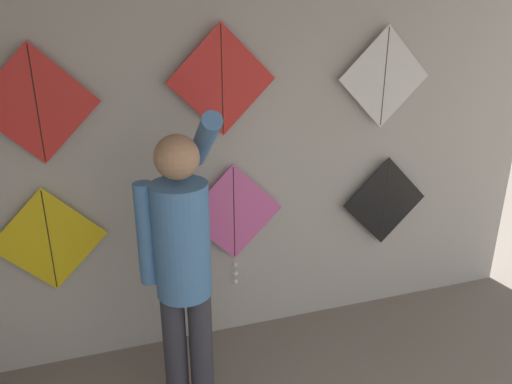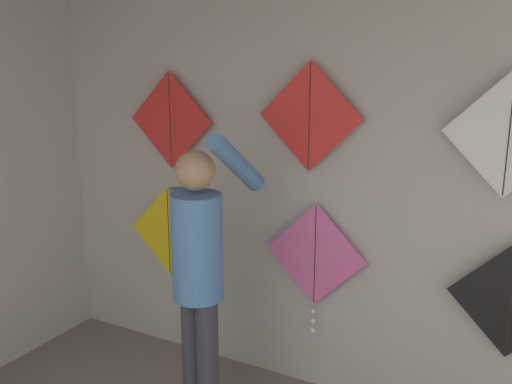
{
  "view_description": "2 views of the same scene",
  "coord_description": "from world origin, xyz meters",
  "px_view_note": "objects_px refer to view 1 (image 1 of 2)",
  "views": [
    {
      "loc": [
        -0.74,
        0.29,
        2.34
      ],
      "look_at": [
        0.15,
        3.07,
        1.21
      ],
      "focal_mm": 35.0,
      "sensor_mm": 36.0,
      "label": 1
    },
    {
      "loc": [
        1.4,
        0.06,
        2.27
      ],
      "look_at": [
        -0.24,
        3.07,
        1.41
      ],
      "focal_mm": 40.0,
      "sensor_mm": 36.0,
      "label": 2
    }
  ],
  "objects_px": {
    "kite_1": "(234,217)",
    "kite_5": "(385,78)",
    "shopkeeper": "(183,260)",
    "kite_3": "(37,105)",
    "kite_2": "(385,201)",
    "kite_4": "(222,81)",
    "kite_0": "(49,240)"
  },
  "relations": [
    {
      "from": "kite_0",
      "to": "kite_2",
      "type": "distance_m",
      "value": 2.36
    },
    {
      "from": "kite_2",
      "to": "kite_3",
      "type": "xyz_separation_m",
      "value": [
        -2.31,
        0.0,
        0.87
      ]
    },
    {
      "from": "shopkeeper",
      "to": "kite_3",
      "type": "height_order",
      "value": "kite_3"
    },
    {
      "from": "kite_2",
      "to": "kite_5",
      "type": "relative_size",
      "value": 1.0
    },
    {
      "from": "kite_0",
      "to": "kite_3",
      "type": "relative_size",
      "value": 1.0
    },
    {
      "from": "kite_1",
      "to": "kite_3",
      "type": "height_order",
      "value": "kite_3"
    },
    {
      "from": "kite_0",
      "to": "kite_5",
      "type": "height_order",
      "value": "kite_5"
    },
    {
      "from": "kite_5",
      "to": "shopkeeper",
      "type": "bearing_deg",
      "value": -157.04
    },
    {
      "from": "shopkeeper",
      "to": "kite_4",
      "type": "height_order",
      "value": "kite_4"
    },
    {
      "from": "kite_3",
      "to": "kite_5",
      "type": "xyz_separation_m",
      "value": [
        2.21,
        0.0,
        0.05
      ]
    },
    {
      "from": "shopkeeper",
      "to": "kite_4",
      "type": "bearing_deg",
      "value": 77.48
    },
    {
      "from": "kite_1",
      "to": "kite_5",
      "type": "bearing_deg",
      "value": 0.04
    },
    {
      "from": "kite_3",
      "to": "kite_1",
      "type": "bearing_deg",
      "value": -0.03
    },
    {
      "from": "kite_1",
      "to": "kite_2",
      "type": "distance_m",
      "value": 1.18
    },
    {
      "from": "shopkeeper",
      "to": "kite_1",
      "type": "relative_size",
      "value": 2.04
    },
    {
      "from": "kite_2",
      "to": "kite_4",
      "type": "xyz_separation_m",
      "value": [
        -1.24,
        0.0,
        0.96
      ]
    },
    {
      "from": "kite_1",
      "to": "kite_4",
      "type": "bearing_deg",
      "value": 179.38
    },
    {
      "from": "kite_1",
      "to": "kite_3",
      "type": "bearing_deg",
      "value": 179.97
    },
    {
      "from": "kite_4",
      "to": "kite_5",
      "type": "distance_m",
      "value": 1.14
    },
    {
      "from": "shopkeeper",
      "to": "kite_0",
      "type": "height_order",
      "value": "shopkeeper"
    },
    {
      "from": "kite_1",
      "to": "kite_5",
      "type": "xyz_separation_m",
      "value": [
        1.08,
        0.0,
        0.89
      ]
    },
    {
      "from": "kite_2",
      "to": "kite_0",
      "type": "bearing_deg",
      "value": 180.0
    },
    {
      "from": "kite_0",
      "to": "kite_5",
      "type": "xyz_separation_m",
      "value": [
        2.26,
        0.0,
        0.89
      ]
    },
    {
      "from": "shopkeeper",
      "to": "kite_2",
      "type": "height_order",
      "value": "shopkeeper"
    },
    {
      "from": "kite_1",
      "to": "kite_4",
      "type": "relative_size",
      "value": 1.3
    },
    {
      "from": "kite_4",
      "to": "kite_1",
      "type": "bearing_deg",
      "value": -0.62
    },
    {
      "from": "shopkeeper",
      "to": "kite_5",
      "type": "relative_size",
      "value": 2.66
    },
    {
      "from": "kite_5",
      "to": "kite_1",
      "type": "bearing_deg",
      "value": -179.96
    },
    {
      "from": "kite_2",
      "to": "kite_5",
      "type": "height_order",
      "value": "kite_5"
    },
    {
      "from": "kite_2",
      "to": "kite_4",
      "type": "bearing_deg",
      "value": 180.0
    },
    {
      "from": "shopkeeper",
      "to": "kite_3",
      "type": "distance_m",
      "value": 1.2
    },
    {
      "from": "kite_0",
      "to": "kite_1",
      "type": "distance_m",
      "value": 1.18
    }
  ]
}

